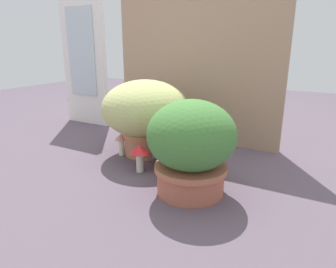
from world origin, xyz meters
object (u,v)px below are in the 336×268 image
object	(u,v)px
cat	(177,145)
mushroom_ornament_pink	(121,140)
leafy_planter	(191,145)
mushroom_ornament_red	(140,152)
grass_planter	(145,112)

from	to	relation	value
cat	mushroom_ornament_pink	bearing A→B (deg)	178.93
leafy_planter	mushroom_ornament_red	size ratio (longest dim) A/B	2.87
cat	leafy_planter	bearing A→B (deg)	-50.40
leafy_planter	mushroom_ornament_pink	size ratio (longest dim) A/B	3.08
cat	grass_planter	bearing A→B (deg)	159.42
cat	mushroom_ornament_pink	world-z (taller)	cat
leafy_planter	mushroom_ornament_pink	distance (m)	0.56
grass_planter	mushroom_ornament_red	xyz separation A→B (m)	(0.11, -0.22, -0.14)
cat	mushroom_ornament_red	size ratio (longest dim) A/B	2.82
grass_planter	cat	xyz separation A→B (m)	(0.24, -0.09, -0.12)
leafy_planter	mushroom_ornament_pink	world-z (taller)	leafy_planter
grass_planter	mushroom_ornament_pink	world-z (taller)	grass_planter
grass_planter	cat	bearing A→B (deg)	-20.58
grass_planter	mushroom_ornament_red	size ratio (longest dim) A/B	3.43
grass_planter	mushroom_ornament_pink	xyz separation A→B (m)	(-0.10, -0.09, -0.15)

